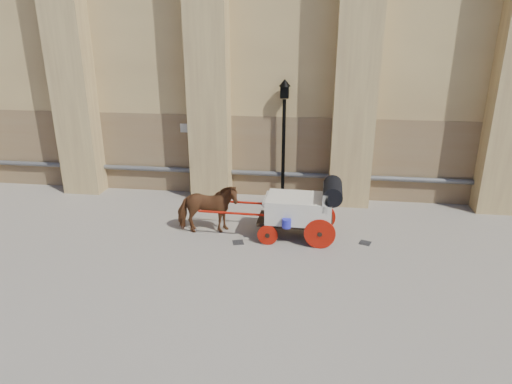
# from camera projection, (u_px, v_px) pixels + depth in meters

# --- Properties ---
(ground) EXTENTS (90.00, 90.00, 0.00)m
(ground) POSITION_uv_depth(u_px,v_px,m) (218.00, 240.00, 13.68)
(ground) COLOR slate
(ground) RESTS_ON ground
(horse) EXTENTS (1.99, 1.17, 1.58)m
(horse) POSITION_uv_depth(u_px,v_px,m) (207.00, 209.00, 13.90)
(horse) COLOR brown
(horse) RESTS_ON ground
(carriage) EXTENTS (4.22, 1.50, 1.84)m
(carriage) POSITION_uv_depth(u_px,v_px,m) (304.00, 207.00, 13.49)
(carriage) COLOR black
(carriage) RESTS_ON ground
(street_lamp) EXTENTS (0.41, 0.41, 4.35)m
(street_lamp) POSITION_uv_depth(u_px,v_px,m) (284.00, 137.00, 16.12)
(street_lamp) COLOR black
(street_lamp) RESTS_ON ground
(drain_grate_near) EXTENTS (0.40, 0.40, 0.01)m
(drain_grate_near) POSITION_uv_depth(u_px,v_px,m) (238.00, 242.00, 13.51)
(drain_grate_near) COLOR black
(drain_grate_near) RESTS_ON ground
(drain_grate_far) EXTENTS (0.41, 0.41, 0.01)m
(drain_grate_far) POSITION_uv_depth(u_px,v_px,m) (365.00, 243.00, 13.48)
(drain_grate_far) COLOR black
(drain_grate_far) RESTS_ON ground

